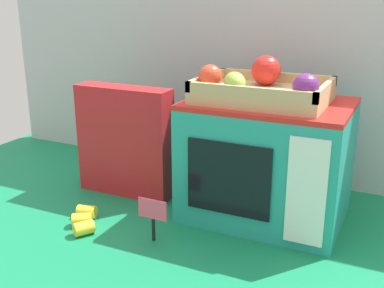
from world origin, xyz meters
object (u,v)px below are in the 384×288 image
(food_groups_crate, at_px, (261,89))
(loose_toy_banana, at_px, (84,220))
(cookie_set_box, at_px, (125,142))
(price_sign, at_px, (154,214))
(toy_microwave, at_px, (267,160))

(food_groups_crate, xyz_separation_m, loose_toy_banana, (-0.35, -0.23, -0.30))
(cookie_set_box, height_order, price_sign, cookie_set_box)
(food_groups_crate, bearing_deg, toy_microwave, 27.69)
(toy_microwave, relative_size, food_groups_crate, 1.28)
(toy_microwave, bearing_deg, loose_toy_banana, -146.98)
(toy_microwave, height_order, price_sign, toy_microwave)
(cookie_set_box, bearing_deg, toy_microwave, 4.18)
(toy_microwave, xyz_separation_m, price_sign, (-0.18, -0.23, -0.08))
(food_groups_crate, bearing_deg, cookie_set_box, -177.16)
(toy_microwave, xyz_separation_m, food_groups_crate, (-0.02, -0.01, 0.17))
(toy_microwave, height_order, food_groups_crate, food_groups_crate)
(toy_microwave, bearing_deg, price_sign, -128.42)
(cookie_set_box, height_order, loose_toy_banana, cookie_set_box)
(food_groups_crate, xyz_separation_m, price_sign, (-0.16, -0.22, -0.25))
(toy_microwave, height_order, cookie_set_box, cookie_set_box)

